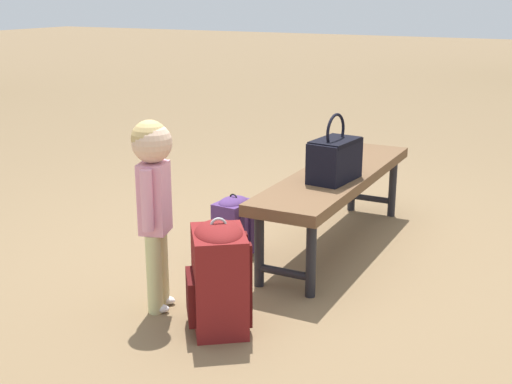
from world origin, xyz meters
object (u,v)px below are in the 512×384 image
at_px(handbag, 335,158).
at_px(backpack_small, 233,225).
at_px(park_bench, 336,181).
at_px(backpack_large, 219,274).
at_px(child_standing, 153,186).

bearing_deg(handbag, backpack_small, -66.03).
height_order(park_bench, backpack_small, park_bench).
bearing_deg(park_bench, backpack_large, -3.88).
bearing_deg(backpack_small, backpack_large, 25.37).
height_order(park_bench, child_standing, child_standing).
relative_size(handbag, backpack_large, 0.72).
distance_m(child_standing, backpack_large, 0.49).
distance_m(backpack_large, backpack_small, 0.86).
bearing_deg(backpack_large, backpack_small, -154.63).
bearing_deg(handbag, backpack_large, -7.62).
bearing_deg(backpack_small, handbag, 113.97).
relative_size(park_bench, backpack_small, 4.41).
bearing_deg(backpack_large, child_standing, -95.42).
xyz_separation_m(child_standing, backpack_large, (0.03, 0.35, -0.34)).
relative_size(backpack_large, backpack_small, 1.42).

